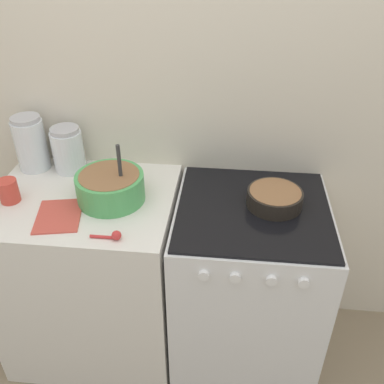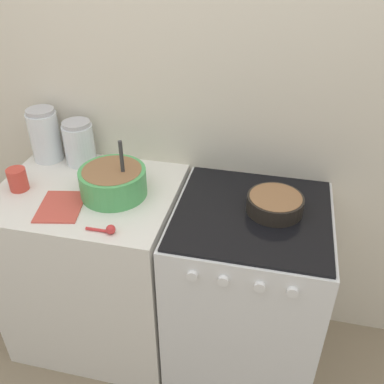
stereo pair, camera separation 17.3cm
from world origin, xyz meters
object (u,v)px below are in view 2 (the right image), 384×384
(stove, at_px, (245,291))
(storage_jar_left, at_px, (45,138))
(mixing_bowl, at_px, (113,180))
(baking_pan, at_px, (275,203))
(storage_jar_middle, at_px, (80,146))
(tin_can, at_px, (18,179))

(stove, bearing_deg, storage_jar_left, 167.57)
(stove, relative_size, mixing_bowl, 3.19)
(mixing_bowl, bearing_deg, storage_jar_left, 152.31)
(baking_pan, xyz_separation_m, storage_jar_middle, (-0.92, 0.19, 0.05))
(mixing_bowl, distance_m, tin_can, 0.42)
(stove, relative_size, storage_jar_left, 3.49)
(stove, height_order, mixing_bowl, mixing_bowl)
(stove, bearing_deg, storage_jar_middle, 165.15)
(stove, xyz_separation_m, tin_can, (-1.00, -0.05, 0.49))
(baking_pan, bearing_deg, storage_jar_middle, 168.10)
(mixing_bowl, bearing_deg, tin_can, -172.43)
(baking_pan, bearing_deg, tin_can, -175.63)
(storage_jar_middle, bearing_deg, tin_can, -120.18)
(mixing_bowl, height_order, storage_jar_middle, mixing_bowl)
(stove, bearing_deg, baking_pan, 19.37)
(baking_pan, xyz_separation_m, tin_can, (-1.08, -0.08, 0.01))
(stove, distance_m, storage_jar_middle, 1.02)
(storage_jar_left, distance_m, storage_jar_middle, 0.17)
(stove, relative_size, tin_can, 9.08)
(mixing_bowl, relative_size, tin_can, 2.85)
(tin_can, bearing_deg, storage_jar_middle, 59.82)
(mixing_bowl, distance_m, storage_jar_left, 0.48)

